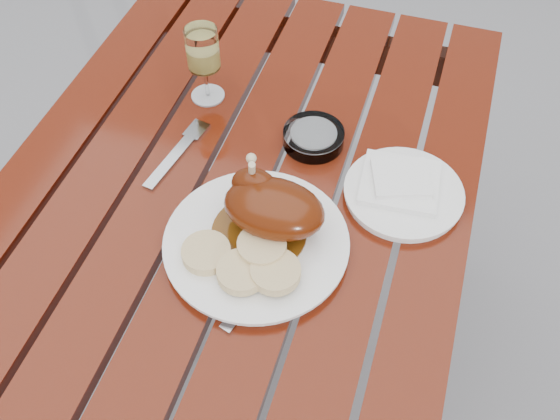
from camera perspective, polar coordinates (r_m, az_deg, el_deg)
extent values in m
plane|color=slate|center=(1.70, -2.98, -14.91)|extent=(60.00, 60.00, 0.00)
cube|color=#611D0B|center=(1.37, -3.63, -8.64)|extent=(0.80, 1.20, 0.75)
cylinder|color=white|center=(0.98, -2.18, -3.09)|extent=(0.34, 0.34, 0.02)
cylinder|color=#562E09|center=(0.98, -1.91, -2.02)|extent=(0.15, 0.15, 0.00)
ellipsoid|color=#611D07|center=(0.95, -0.55, 0.13)|extent=(0.16, 0.11, 0.08)
ellipsoid|color=#611D07|center=(0.97, -2.35, 2.22)|extent=(0.07, 0.05, 0.06)
cylinder|color=#C6B28C|center=(0.96, -2.57, 3.20)|extent=(0.02, 0.04, 0.08)
cylinder|color=#E5C08B|center=(0.96, -6.77, -3.90)|extent=(0.08, 0.08, 0.02)
cylinder|color=#E5C08B|center=(0.93, -3.51, -5.67)|extent=(0.08, 0.08, 0.02)
cylinder|color=#E5C08B|center=(0.92, -0.41, -5.67)|extent=(0.08, 0.08, 0.02)
cylinder|color=#E5C08B|center=(0.94, -1.67, -3.32)|extent=(0.08, 0.08, 0.02)
cylinder|color=#D0C25E|center=(1.19, -6.93, 13.04)|extent=(0.08, 0.08, 0.15)
cylinder|color=white|center=(1.07, 11.22, 1.50)|extent=(0.22, 0.22, 0.02)
cube|color=white|center=(1.06, 10.90, 2.49)|extent=(0.14, 0.13, 0.01)
cylinder|color=#B2B7BC|center=(1.13, 3.08, 6.67)|extent=(0.15, 0.15, 0.03)
cube|color=gray|center=(1.12, -9.66, 4.84)|extent=(0.05, 0.17, 0.01)
cube|color=gray|center=(0.95, -1.41, -6.58)|extent=(0.08, 0.20, 0.01)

